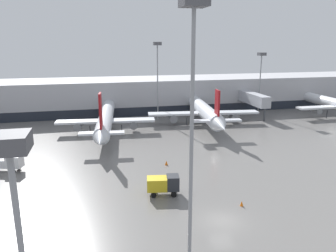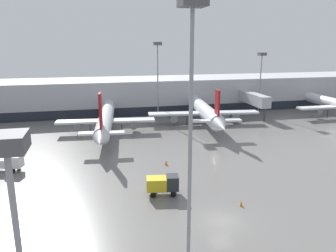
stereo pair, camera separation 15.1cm
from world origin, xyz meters
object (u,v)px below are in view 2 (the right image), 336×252
Objects in this scene: parked_jet_0 at (204,111)px; apron_light_mast_0 at (12,195)px; service_truck_0 at (163,184)px; apron_light_mast_5 at (158,59)px; traffic_cone_3 at (166,163)px; apron_light_mast_3 at (261,65)px; apron_light_mast_1 at (192,70)px; parked_jet_3 at (106,118)px; traffic_cone_4 at (241,203)px; traffic_cone_0 at (8,160)px; service_truck_2 at (5,162)px.

apron_light_mast_0 is at bearing 159.81° from parked_jet_0.
service_truck_0 is (-17.29, -34.57, -1.71)m from parked_jet_0.
traffic_cone_3 is at bearing -98.94° from apron_light_mast_5.
traffic_cone_3 is at bearing -135.49° from apron_light_mast_3.
apron_light_mast_3 reaches higher than parked_jet_0.
apron_light_mast_5 is (19.49, 64.61, 2.81)m from apron_light_mast_0.
parked_jet_0 is at bearing 69.69° from apron_light_mast_1.
parked_jet_3 reaches higher than traffic_cone_4.
apron_light_mast_5 is at bearing 81.06° from traffic_cone_3.
traffic_cone_3 is 0.05× the size of apron_light_mast_0.
apron_light_mast_3 is (47.65, 65.34, 0.94)m from apron_light_mast_0.
apron_light_mast_0 is (-29.09, -57.22, 8.91)m from parked_jet_0.
traffic_cone_0 reaches higher than traffic_cone_4.
traffic_cone_4 is at bearing -89.12° from apron_light_mast_5.
parked_jet_3 is 1.98× the size of apron_light_mast_5.
parked_jet_3 is at bearing -142.03° from apron_light_mast_5.
traffic_cone_3 is (24.20, -2.97, -1.04)m from service_truck_2.
apron_light_mast_5 is (7.68, 41.96, 13.42)m from service_truck_0.
traffic_cone_4 is at bearing -21.79° from service_truck_0.
apron_light_mast_0 is 0.68× the size of apron_light_mast_1.
parked_jet_3 is 56.86× the size of traffic_cone_4.
apron_light_mast_5 reaches higher than apron_light_mast_0.
traffic_cone_3 is 16.20m from traffic_cone_4.
traffic_cone_3 is at bearing 110.75° from traffic_cone_4.
traffic_cone_0 is at bearing 164.44° from traffic_cone_3.
parked_jet_0 is 64.80m from apron_light_mast_0.
parked_jet_3 is 2.30× the size of apron_light_mast_3.
traffic_cone_3 is 30.27m from apron_light_mast_1.
apron_light_mast_0 is at bearing -138.99° from traffic_cone_4.
parked_jet_0 is 54.59m from apron_light_mast_1.
apron_light_mast_5 is (-0.73, 47.04, 14.59)m from traffic_cone_4.
apron_light_mast_1 is at bearing 35.46° from apron_light_mast_0.
traffic_cone_4 is at bearing -12.84° from service_truck_2.
parked_jet_3 is at bearing 104.30° from parked_jet_0.
parked_jet_0 reaches higher than service_truck_2.
apron_light_mast_3 is at bearing -59.60° from parked_jet_0.
service_truck_2 is at bearing 173.02° from traffic_cone_3.
traffic_cone_3 is (24.75, -6.89, -0.01)m from traffic_cone_0.
apron_light_mast_1 is (21.03, -31.96, 16.55)m from traffic_cone_0.
traffic_cone_3 is 0.04× the size of apron_light_mast_3.
traffic_cone_0 is 41.50m from apron_light_mast_5.
parked_jet_3 is 32.08m from service_truck_0.
service_truck_2 is 43.28m from apron_light_mast_5.
apron_light_mast_0 is (-6.11, -54.17, 8.95)m from parked_jet_3.
apron_light_mast_0 reaches higher than parked_jet_3.
service_truck_2 is at bearing -82.06° from traffic_cone_0.
traffic_cone_4 is (29.95, -18.12, -1.07)m from service_truck_2.
apron_light_mast_3 is at bearing 57.39° from apron_light_mast_1.
apron_light_mast_0 is 14.04m from apron_light_mast_1.
apron_light_mast_1 is at bearing -122.61° from apron_light_mast_3.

